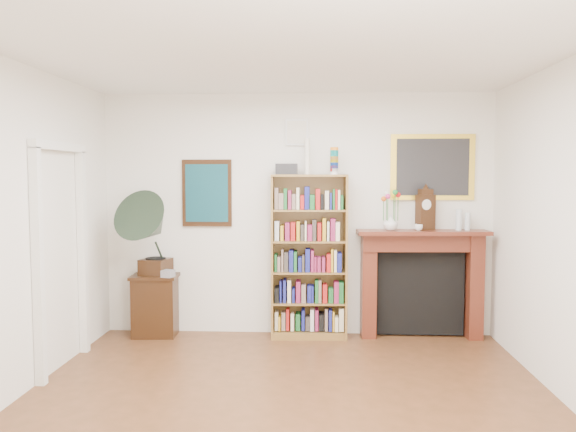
{
  "coord_description": "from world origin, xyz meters",
  "views": [
    {
      "loc": [
        0.23,
        -4.01,
        1.85
      ],
      "look_at": [
        -0.06,
        1.6,
        1.45
      ],
      "focal_mm": 35.0,
      "sensor_mm": 36.0,
      "label": 1
    }
  ],
  "objects_px": {
    "fireplace": "(421,274)",
    "teacup": "(419,227)",
    "bookshelf": "(309,247)",
    "cd_stack": "(168,274)",
    "mantel_clock": "(425,210)",
    "side_cabinet": "(155,305)",
    "bottle_left": "(459,220)",
    "flower_vase": "(391,223)",
    "bottle_right": "(468,221)",
    "gramophone": "(151,228)"
  },
  "relations": [
    {
      "from": "fireplace",
      "to": "teacup",
      "type": "relative_size",
      "value": 15.87
    },
    {
      "from": "bookshelf",
      "to": "cd_stack",
      "type": "relative_size",
      "value": 17.9
    },
    {
      "from": "fireplace",
      "to": "mantel_clock",
      "type": "xyz_separation_m",
      "value": [
        0.03,
        -0.03,
        0.73
      ]
    },
    {
      "from": "side_cabinet",
      "to": "teacup",
      "type": "height_order",
      "value": "teacup"
    },
    {
      "from": "cd_stack",
      "to": "teacup",
      "type": "distance_m",
      "value": 2.86
    },
    {
      "from": "bottle_left",
      "to": "flower_vase",
      "type": "bearing_deg",
      "value": -177.28
    },
    {
      "from": "mantel_clock",
      "to": "bottle_left",
      "type": "distance_m",
      "value": 0.39
    },
    {
      "from": "fireplace",
      "to": "flower_vase",
      "type": "distance_m",
      "value": 0.7
    },
    {
      "from": "side_cabinet",
      "to": "fireplace",
      "type": "distance_m",
      "value": 3.08
    },
    {
      "from": "cd_stack",
      "to": "teacup",
      "type": "height_order",
      "value": "teacup"
    },
    {
      "from": "bottle_left",
      "to": "bottle_right",
      "type": "bearing_deg",
      "value": 5.91
    },
    {
      "from": "bottle_left",
      "to": "cd_stack",
      "type": "bearing_deg",
      "value": -176.4
    },
    {
      "from": "teacup",
      "to": "bottle_right",
      "type": "bearing_deg",
      "value": 7.28
    },
    {
      "from": "teacup",
      "to": "gramophone",
      "type": "bearing_deg",
      "value": -176.93
    },
    {
      "from": "teacup",
      "to": "bottle_left",
      "type": "distance_m",
      "value": 0.47
    },
    {
      "from": "cd_stack",
      "to": "mantel_clock",
      "type": "distance_m",
      "value": 2.99
    },
    {
      "from": "gramophone",
      "to": "fireplace",
      "type": "bearing_deg",
      "value": 18.71
    },
    {
      "from": "side_cabinet",
      "to": "teacup",
      "type": "bearing_deg",
      "value": -3.09
    },
    {
      "from": "flower_vase",
      "to": "bottle_right",
      "type": "distance_m",
      "value": 0.87
    },
    {
      "from": "gramophone",
      "to": "cd_stack",
      "type": "xyz_separation_m",
      "value": [
        0.18,
        0.02,
        -0.51
      ]
    },
    {
      "from": "fireplace",
      "to": "teacup",
      "type": "xyz_separation_m",
      "value": [
        -0.05,
        -0.09,
        0.54
      ]
    },
    {
      "from": "mantel_clock",
      "to": "flower_vase",
      "type": "xyz_separation_m",
      "value": [
        -0.39,
        -0.04,
        -0.14
      ]
    },
    {
      "from": "side_cabinet",
      "to": "gramophone",
      "type": "relative_size",
      "value": 0.73
    },
    {
      "from": "side_cabinet",
      "to": "bottle_right",
      "type": "distance_m",
      "value": 3.69
    },
    {
      "from": "teacup",
      "to": "mantel_clock",
      "type": "bearing_deg",
      "value": 36.56
    },
    {
      "from": "mantel_clock",
      "to": "bottle_left",
      "type": "height_order",
      "value": "mantel_clock"
    },
    {
      "from": "flower_vase",
      "to": "bottle_left",
      "type": "distance_m",
      "value": 0.77
    },
    {
      "from": "side_cabinet",
      "to": "fireplace",
      "type": "height_order",
      "value": "fireplace"
    },
    {
      "from": "gramophone",
      "to": "cd_stack",
      "type": "bearing_deg",
      "value": 18.89
    },
    {
      "from": "cd_stack",
      "to": "teacup",
      "type": "bearing_deg",
      "value": 2.95
    },
    {
      "from": "cd_stack",
      "to": "bottle_left",
      "type": "bearing_deg",
      "value": 3.6
    },
    {
      "from": "gramophone",
      "to": "mantel_clock",
      "type": "xyz_separation_m",
      "value": [
        3.08,
        0.22,
        0.2
      ]
    },
    {
      "from": "bookshelf",
      "to": "gramophone",
      "type": "relative_size",
      "value": 2.19
    },
    {
      "from": "fireplace",
      "to": "bottle_right",
      "type": "distance_m",
      "value": 0.79
    },
    {
      "from": "mantel_clock",
      "to": "teacup",
      "type": "relative_size",
      "value": 4.97
    },
    {
      "from": "gramophone",
      "to": "teacup",
      "type": "distance_m",
      "value": 3.0
    },
    {
      "from": "cd_stack",
      "to": "bottle_right",
      "type": "distance_m",
      "value": 3.42
    },
    {
      "from": "bookshelf",
      "to": "gramophone",
      "type": "xyz_separation_m",
      "value": [
        -1.76,
        -0.19,
        0.22
      ]
    },
    {
      "from": "bookshelf",
      "to": "fireplace",
      "type": "distance_m",
      "value": 1.32
    },
    {
      "from": "teacup",
      "to": "bottle_left",
      "type": "bearing_deg",
      "value": 7.58
    },
    {
      "from": "flower_vase",
      "to": "mantel_clock",
      "type": "bearing_deg",
      "value": 5.53
    },
    {
      "from": "cd_stack",
      "to": "mantel_clock",
      "type": "bearing_deg",
      "value": 4.1
    },
    {
      "from": "mantel_clock",
      "to": "bottle_left",
      "type": "bearing_deg",
      "value": -23.6
    },
    {
      "from": "bookshelf",
      "to": "flower_vase",
      "type": "xyz_separation_m",
      "value": [
        0.92,
        -0.0,
        0.28
      ]
    },
    {
      "from": "bottle_right",
      "to": "gramophone",
      "type": "bearing_deg",
      "value": -176.27
    },
    {
      "from": "teacup",
      "to": "bottle_left",
      "type": "relative_size",
      "value": 0.39
    },
    {
      "from": "side_cabinet",
      "to": "bottle_right",
      "type": "relative_size",
      "value": 3.56
    },
    {
      "from": "gramophone",
      "to": "teacup",
      "type": "bearing_deg",
      "value": 17.0
    },
    {
      "from": "bookshelf",
      "to": "bottle_left",
      "type": "xyz_separation_m",
      "value": [
        1.69,
        0.03,
        0.32
      ]
    },
    {
      "from": "fireplace",
      "to": "cd_stack",
      "type": "relative_size",
      "value": 12.34
    }
  ]
}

